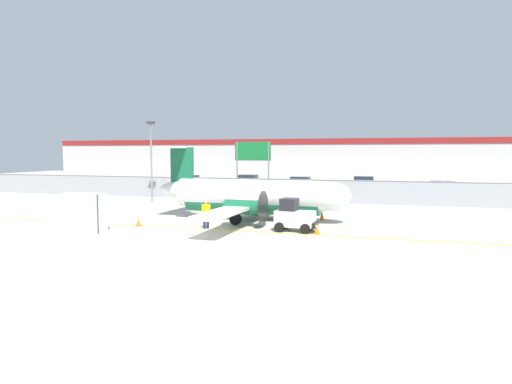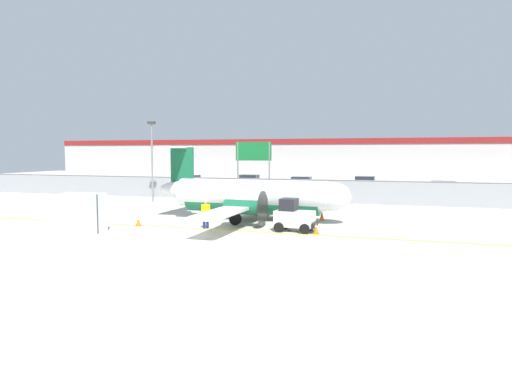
% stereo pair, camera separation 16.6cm
% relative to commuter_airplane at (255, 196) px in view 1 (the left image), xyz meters
% --- Properties ---
extents(ground_plane, '(140.00, 140.00, 0.01)m').
position_rel_commuter_airplane_xyz_m(ground_plane, '(-1.44, -4.15, -1.60)').
color(ground_plane, '#B7B2A3').
extents(perimeter_fence, '(98.00, 0.10, 2.10)m').
position_rel_commuter_airplane_xyz_m(perimeter_fence, '(-1.44, 11.85, -0.49)').
color(perimeter_fence, gray).
rests_on(perimeter_fence, ground).
extents(parking_lot_strip, '(98.00, 17.00, 0.12)m').
position_rel_commuter_airplane_xyz_m(parking_lot_strip, '(-1.44, 23.35, -1.54)').
color(parking_lot_strip, '#38383A').
rests_on(parking_lot_strip, ground).
extents(background_building, '(91.00, 8.10, 6.50)m').
position_rel_commuter_airplane_xyz_m(background_building, '(-1.44, 41.83, 1.66)').
color(background_building, '#BCB7B2').
rests_on(background_building, ground).
extents(commuter_airplane, '(13.31, 16.03, 4.92)m').
position_rel_commuter_airplane_xyz_m(commuter_airplane, '(0.00, 0.00, 0.00)').
color(commuter_airplane, white).
rests_on(commuter_airplane, ground).
extents(baggage_tug, '(2.40, 1.52, 1.88)m').
position_rel_commuter_airplane_xyz_m(baggage_tug, '(3.39, -3.33, -0.75)').
color(baggage_tug, silver).
rests_on(baggage_tug, ground).
extents(ground_crew_worker, '(0.48, 0.48, 1.70)m').
position_rel_commuter_airplane_xyz_m(ground_crew_worker, '(-1.79, -3.94, -0.65)').
color(ground_crew_worker, '#191E4C').
rests_on(ground_crew_worker, ground).
extents(cargo_container, '(2.53, 2.16, 2.20)m').
position_rel_commuter_airplane_xyz_m(cargo_container, '(-7.92, -7.53, -0.50)').
color(cargo_container, silver).
rests_on(cargo_container, ground).
extents(traffic_cone_near_left, '(0.36, 0.36, 0.64)m').
position_rel_commuter_airplane_xyz_m(traffic_cone_near_left, '(4.22, 1.49, -1.29)').
color(traffic_cone_near_left, orange).
rests_on(traffic_cone_near_left, ground).
extents(traffic_cone_near_right, '(0.36, 0.36, 0.64)m').
position_rel_commuter_airplane_xyz_m(traffic_cone_near_right, '(4.75, -3.77, -1.29)').
color(traffic_cone_near_right, orange).
rests_on(traffic_cone_near_right, ground).
extents(traffic_cone_far_left, '(0.36, 0.36, 0.64)m').
position_rel_commuter_airplane_xyz_m(traffic_cone_far_left, '(-6.12, -4.33, -1.29)').
color(traffic_cone_far_left, orange).
rests_on(traffic_cone_far_left, ground).
extents(parked_car_0, '(4.30, 2.22, 1.58)m').
position_rel_commuter_airplane_xyz_m(parked_car_0, '(-15.82, 22.86, -0.71)').
color(parked_car_0, gray).
rests_on(parked_car_0, parking_lot_strip).
extents(parked_car_1, '(4.23, 2.05, 1.58)m').
position_rel_commuter_airplane_xyz_m(parked_car_1, '(-9.02, 25.85, -0.71)').
color(parked_car_1, '#19662D').
rests_on(parked_car_1, parking_lot_strip).
extents(parked_car_2, '(4.22, 2.04, 1.58)m').
position_rel_commuter_airplane_xyz_m(parked_car_2, '(-1.80, 23.22, -0.71)').
color(parked_car_2, silver).
rests_on(parked_car_2, parking_lot_strip).
extents(parked_car_3, '(4.24, 2.08, 1.58)m').
position_rel_commuter_airplane_xyz_m(parked_car_3, '(5.15, 26.38, -0.71)').
color(parked_car_3, red).
rests_on(parked_car_3, parking_lot_strip).
extents(parked_car_4, '(4.24, 2.09, 1.58)m').
position_rel_commuter_airplane_xyz_m(parked_car_4, '(13.10, 19.56, -0.71)').
color(parked_car_4, silver).
rests_on(parked_car_4, parking_lot_strip).
extents(apron_light_pole, '(0.70, 0.30, 7.27)m').
position_rel_commuter_airplane_xyz_m(apron_light_pole, '(-12.36, 8.15, 2.70)').
color(apron_light_pole, slate).
rests_on(apron_light_pole, ground).
extents(highway_sign, '(3.60, 0.14, 5.50)m').
position_rel_commuter_airplane_xyz_m(highway_sign, '(-4.43, 13.54, 2.54)').
color(highway_sign, slate).
rests_on(highway_sign, ground).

